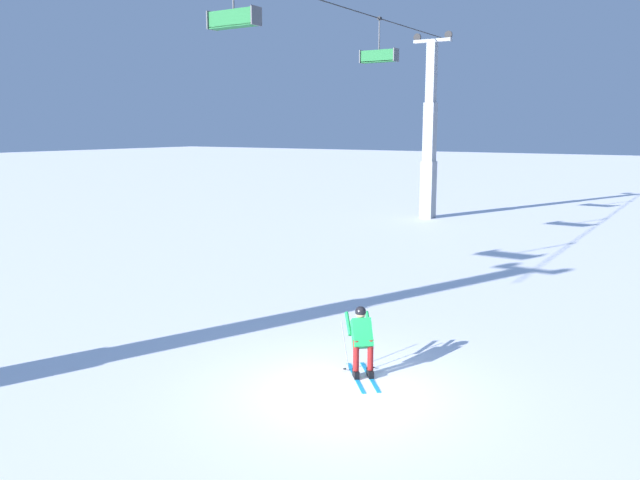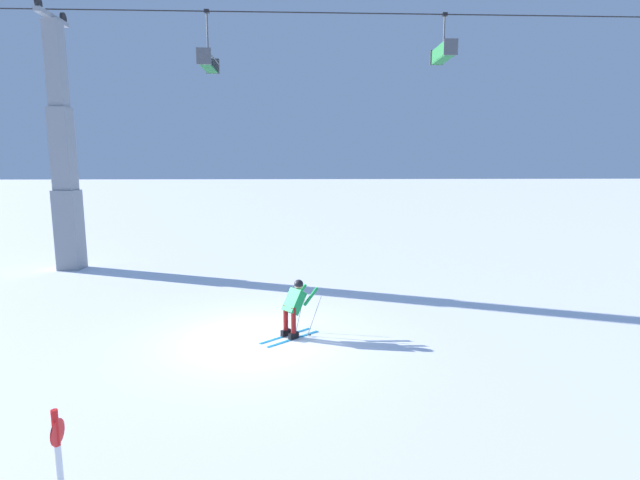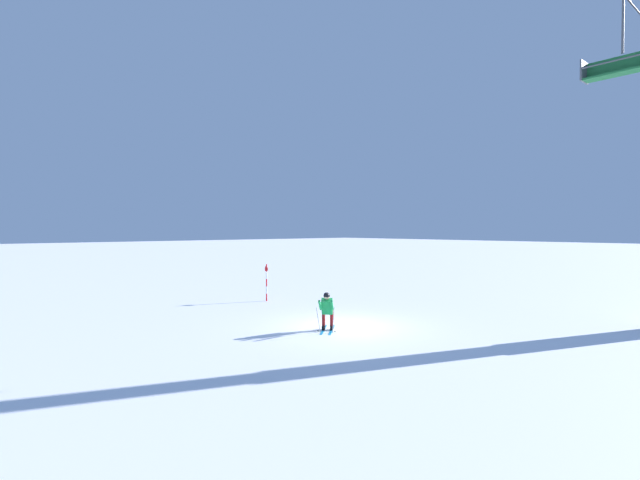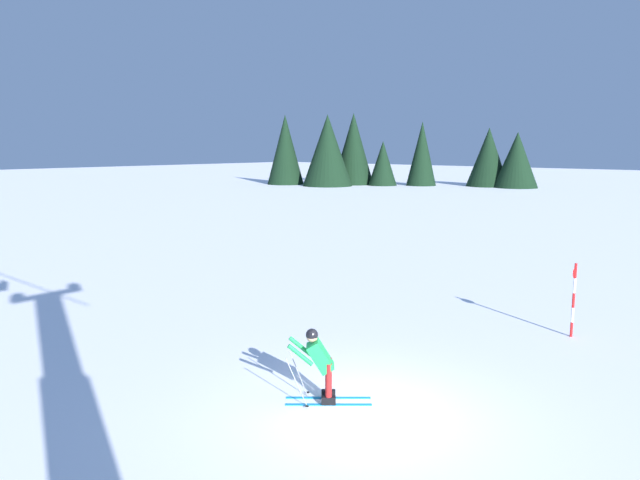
% 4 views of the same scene
% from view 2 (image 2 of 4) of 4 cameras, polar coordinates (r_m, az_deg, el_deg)
% --- Properties ---
extents(ground_plane, '(260.00, 260.00, 0.00)m').
position_cam_2_polar(ground_plane, '(12.92, -7.68, -11.49)').
color(ground_plane, white).
extents(skier_carving_main, '(1.63, 1.52, 1.64)m').
position_cam_2_polar(skier_carving_main, '(12.74, -3.03, -7.59)').
color(skier_carving_main, '#198CCC').
rests_on(skier_carving_main, ground_plane).
extents(lift_tower_near, '(0.92, 2.41, 10.77)m').
position_cam_2_polar(lift_tower_near, '(23.08, -28.02, 7.70)').
color(lift_tower_near, gray).
rests_on(lift_tower_near, ground_plane).
extents(haul_cable, '(39.48, 0.05, 0.05)m').
position_cam_2_polar(haul_cable, '(22.81, 16.70, 24.18)').
color(haul_cable, black).
extents(chairlift_seat_nearest, '(0.61, 2.05, 2.33)m').
position_cam_2_polar(chairlift_seat_nearest, '(21.61, -13.26, 19.94)').
color(chairlift_seat_nearest, black).
extents(chairlift_seat_second, '(0.61, 2.06, 1.89)m').
position_cam_2_polar(chairlift_seat_second, '(22.20, 14.21, 20.67)').
color(chairlift_seat_second, black).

